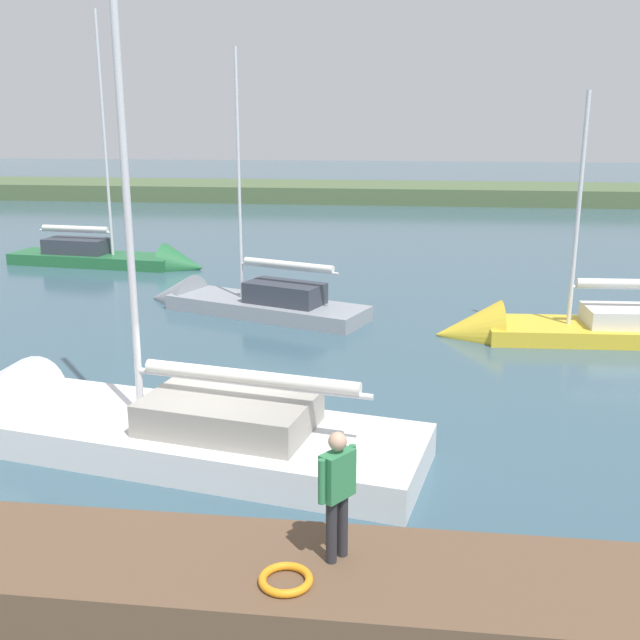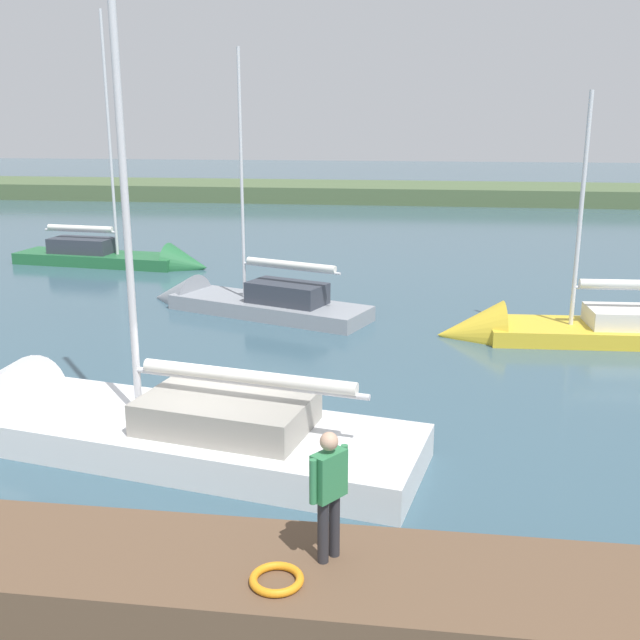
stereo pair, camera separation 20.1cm
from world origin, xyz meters
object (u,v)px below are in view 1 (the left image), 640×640
(life_ring_buoy, at_px, (286,579))
(sailboat_mid_channel, at_px, (236,306))
(sailboat_inner_slip, at_px, (121,261))
(sailboat_near_dock, at_px, (545,334))
(sailboat_far_right, at_px, (106,429))
(person_on_dock, at_px, (337,487))

(life_ring_buoy, bearing_deg, sailboat_mid_channel, -74.57)
(sailboat_inner_slip, relative_size, sailboat_mid_channel, 1.22)
(life_ring_buoy, xyz_separation_m, sailboat_near_dock, (-5.26, -13.68, -0.71))
(sailboat_far_right, xyz_separation_m, person_on_dock, (-5.04, 4.72, 1.54))
(life_ring_buoy, bearing_deg, person_on_dock, -132.48)
(sailboat_far_right, relative_size, person_on_dock, 7.31)
(sailboat_inner_slip, distance_m, person_on_dock, 24.94)
(sailboat_inner_slip, height_order, sailboat_near_dock, sailboat_inner_slip)
(life_ring_buoy, relative_size, sailboat_inner_slip, 0.06)
(sailboat_inner_slip, xyz_separation_m, sailboat_mid_channel, (-6.67, 6.91, -0.08))
(person_on_dock, bearing_deg, life_ring_buoy, -96.65)
(life_ring_buoy, distance_m, sailboat_far_right, 6.99)
(sailboat_inner_slip, height_order, sailboat_mid_channel, sailboat_inner_slip)
(sailboat_near_dock, height_order, sailboat_mid_channel, sailboat_mid_channel)
(life_ring_buoy, bearing_deg, sailboat_near_dock, -111.03)
(life_ring_buoy, height_order, sailboat_far_right, sailboat_far_right)
(sailboat_inner_slip, relative_size, sailboat_near_dock, 1.43)
(life_ring_buoy, xyz_separation_m, sailboat_far_right, (4.49, -5.32, -0.60))
(life_ring_buoy, height_order, sailboat_mid_channel, sailboat_mid_channel)
(sailboat_near_dock, xyz_separation_m, sailboat_mid_channel, (9.60, -2.06, 0.02))
(sailboat_mid_channel, bearing_deg, sailboat_near_dock, -171.02)
(sailboat_far_right, relative_size, sailboat_near_dock, 1.59)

